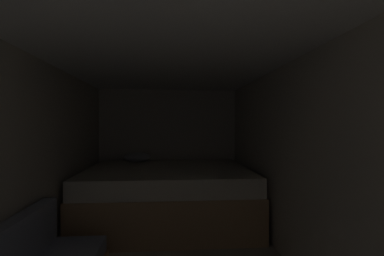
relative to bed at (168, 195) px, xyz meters
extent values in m
cube|color=beige|center=(0.00, 1.02, 0.62)|extent=(2.51, 0.05, 2.01)
cube|color=beige|center=(-1.23, -1.68, 0.62)|extent=(0.05, 5.35, 2.01)
cube|color=beige|center=(1.23, -1.68, 0.62)|extent=(0.05, 5.35, 2.01)
cube|color=white|center=(0.00, -1.68, 1.65)|extent=(2.51, 5.35, 0.05)
cube|color=tan|center=(0.00, -0.01, -0.12)|extent=(2.29, 1.89, 0.54)
cube|color=beige|center=(0.00, -0.01, 0.27)|extent=(2.25, 1.85, 0.23)
ellipsoid|color=white|center=(-0.51, 0.72, 0.47)|extent=(0.44, 0.35, 0.16)
camera|label=1|loc=(0.02, -4.10, 1.00)|focal=26.82mm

